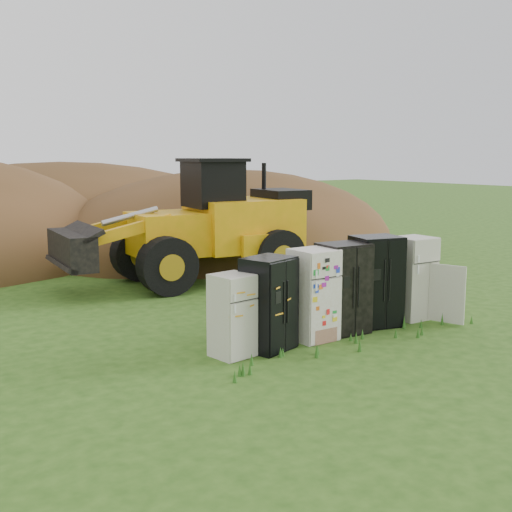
{
  "coord_description": "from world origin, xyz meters",
  "views": [
    {
      "loc": [
        -8.72,
        -9.46,
        3.68
      ],
      "look_at": [
        -0.47,
        2.0,
        1.43
      ],
      "focal_mm": 45.0,
      "sensor_mm": 36.0,
      "label": 1
    }
  ],
  "objects": [
    {
      "name": "dirt_mound_right",
      "position": [
        4.85,
        11.18,
        0.0
      ],
      "size": [
        14.53,
        10.65,
        6.23
      ],
      "primitive_type": "ellipsoid",
      "color": "#493117",
      "rests_on": "ground"
    },
    {
      "name": "fridge_dark_mid",
      "position": [
        0.33,
        0.02,
        0.94
      ],
      "size": [
        1.03,
        0.87,
        1.88
      ],
      "primitive_type": null,
      "rotation": [
        0.0,
        0.0,
        -0.09
      ],
      "color": "black",
      "rests_on": "ground"
    },
    {
      "name": "fridge_leftmost",
      "position": [
        -2.42,
        0.03,
        0.77
      ],
      "size": [
        0.75,
        0.73,
        1.53
      ],
      "primitive_type": null,
      "rotation": [
        0.0,
        0.0,
        0.12
      ],
      "color": "beige",
      "rests_on": "ground"
    },
    {
      "name": "ground",
      "position": [
        0.0,
        0.0,
        0.0
      ],
      "size": [
        120.0,
        120.0,
        0.0
      ],
      "primitive_type": "plane",
      "color": "#284C14",
      "rests_on": "ground"
    },
    {
      "name": "fridge_black_right",
      "position": [
        1.3,
        0.03,
        0.98
      ],
      "size": [
        1.15,
        1.03,
        1.95
      ],
      "primitive_type": null,
      "rotation": [
        0.0,
        0.0,
        -0.25
      ],
      "color": "black",
      "rests_on": "ground"
    },
    {
      "name": "dirt_mound_back",
      "position": [
        0.46,
        17.42,
        0.0
      ],
      "size": [
        18.28,
        12.19,
        6.76
      ],
      "primitive_type": "ellipsoid",
      "color": "#493117",
      "rests_on": "ground"
    },
    {
      "name": "wheel_loader",
      "position": [
        0.21,
        6.4,
        1.78
      ],
      "size": [
        7.66,
        3.79,
        3.57
      ],
      "primitive_type": null,
      "rotation": [
        0.0,
        0.0,
        -0.11
      ],
      "color": "orange",
      "rests_on": "ground"
    },
    {
      "name": "fridge_black_side",
      "position": [
        -1.63,
        -0.02,
        0.89
      ],
      "size": [
        1.1,
        0.96,
        1.78
      ],
      "primitive_type": null,
      "rotation": [
        0.0,
        0.0,
        0.28
      ],
      "color": "black",
      "rests_on": "ground"
    },
    {
      "name": "fridge_open_door",
      "position": [
        2.44,
        -0.01,
        0.93
      ],
      "size": [
        0.88,
        0.82,
        1.85
      ],
      "primitive_type": null,
      "rotation": [
        0.0,
        0.0,
        -0.05
      ],
      "color": "beige",
      "rests_on": "ground"
    },
    {
      "name": "fridge_sticker",
      "position": [
        -0.5,
        -0.0,
        0.92
      ],
      "size": [
        0.82,
        0.76,
        1.83
      ],
      "primitive_type": null,
      "rotation": [
        0.0,
        0.0,
        -0.0
      ],
      "color": "white",
      "rests_on": "ground"
    }
  ]
}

